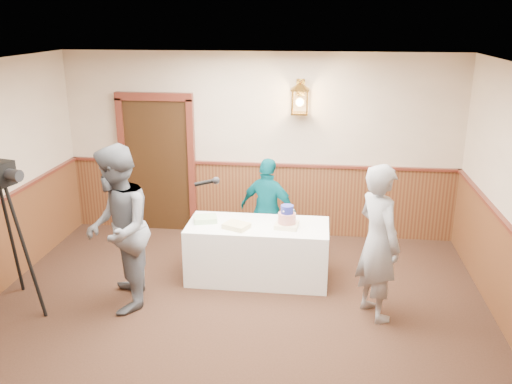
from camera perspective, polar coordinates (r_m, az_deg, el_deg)
ground at (r=5.64m, az=-3.92°, el=-17.61°), size 7.00×7.00×0.00m
room_shell at (r=5.34m, az=-3.93°, el=-1.26°), size 6.02×7.02×2.81m
display_table at (r=7.06m, az=0.20°, el=-6.26°), size 1.80×0.80×0.75m
tiered_cake at (r=6.80m, az=3.27°, el=-2.82°), size 0.31×0.31×0.29m
sheet_cake_yellow at (r=6.79m, az=-2.07°, el=-3.58°), size 0.37×0.33×0.06m
sheet_cake_green at (r=7.03m, az=-5.35°, el=-2.85°), size 0.35×0.31×0.07m
interviewer at (r=6.36m, az=-14.37°, el=-3.82°), size 1.65×1.12×1.95m
baker at (r=6.16m, az=12.75°, el=-5.18°), size 0.70×0.78×1.80m
assistant_p at (r=7.47m, az=1.30°, el=-1.92°), size 0.93×0.67×1.46m
tv_camera_rig at (r=6.78m, az=-25.00°, el=-5.14°), size 0.71×0.66×1.80m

